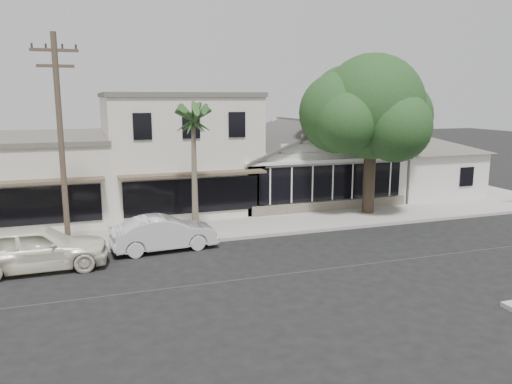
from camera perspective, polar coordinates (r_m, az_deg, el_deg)
name	(u,v)px	position (r m, az deg, el deg)	size (l,w,h in m)	color
ground	(317,270)	(19.40, 7.01, -8.87)	(140.00, 140.00, 0.00)	black
sidewalk_north	(93,240)	(24.00, -18.10, -5.28)	(90.00, 3.50, 0.15)	#9E9991
corner_shop	(303,159)	(31.92, 5.40, 3.77)	(10.40, 8.60, 5.10)	silver
side_cottage	(420,172)	(35.44, 18.21, 2.15)	(6.00, 6.00, 3.00)	silver
row_building_near	(175,152)	(30.48, -9.28, 4.54)	(8.00, 10.00, 6.50)	silver
row_building_midnear	(12,179)	(30.44, -26.14, 1.38)	(10.00, 10.00, 4.20)	silver
utility_pole	(61,140)	(21.66, -21.40, 5.53)	(1.80, 0.24, 9.00)	brown
car_0	(36,247)	(20.76, -23.87, -5.81)	(2.12, 5.27, 1.80)	white
car_1	(164,233)	(21.89, -10.46, -4.64)	(1.57, 4.51, 1.49)	silver
shade_tree	(368,110)	(28.15, 12.71, 9.13)	(7.95, 7.19, 8.82)	#433628
palm_east	(193,117)	(22.79, -7.21, 8.45)	(2.35, 2.35, 6.58)	#726651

